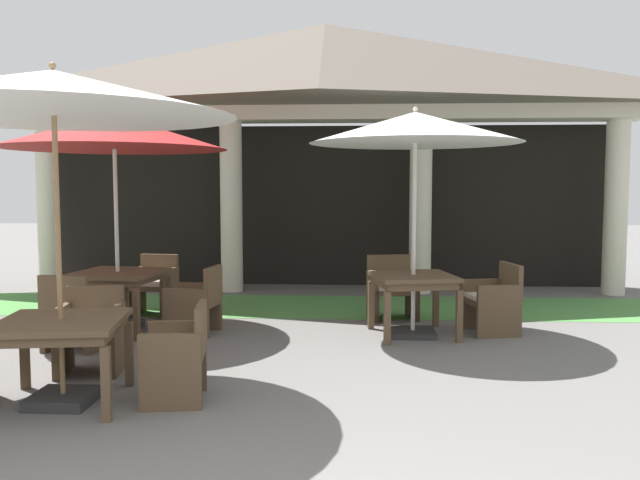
# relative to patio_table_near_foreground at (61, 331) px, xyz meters

# --- Properties ---
(background_pavilion) EXTENTS (11.01, 2.96, 4.57)m
(background_pavilion) POSITION_rel_patio_table_near_foreground_xyz_m (1.92, 6.06, 2.93)
(background_pavilion) COLOR beige
(background_pavilion) RESTS_ON ground
(lawn_strip) EXTENTS (12.81, 1.93, 0.01)m
(lawn_strip) POSITION_rel_patio_table_near_foreground_xyz_m (1.92, 4.58, -0.62)
(lawn_strip) COLOR #519347
(lawn_strip) RESTS_ON ground
(patio_table_near_foreground) EXTENTS (1.13, 1.13, 0.72)m
(patio_table_near_foreground) POSITION_rel_patio_table_near_foreground_xyz_m (0.00, 0.00, 0.00)
(patio_table_near_foreground) COLOR brown
(patio_table_near_foreground) RESTS_ON ground
(patio_umbrella_near_foreground) EXTENTS (2.96, 2.96, 2.82)m
(patio_umbrella_near_foreground) POSITION_rel_patio_table_near_foreground_xyz_m (0.00, -0.00, 1.93)
(patio_umbrella_near_foreground) COLOR #2D2D2D
(patio_umbrella_near_foreground) RESTS_ON ground
(patio_chair_near_foreground_north) EXTENTS (0.66, 0.62, 0.83)m
(patio_chair_near_foreground_north) POSITION_rel_patio_table_near_foreground_xyz_m (-0.15, 0.94, -0.22)
(patio_chair_near_foreground_north) COLOR brown
(patio_chair_near_foreground_north) RESTS_ON ground
(patio_chair_near_foreground_east) EXTENTS (0.59, 0.65, 0.83)m
(patio_chair_near_foreground_east) POSITION_rel_patio_table_near_foreground_xyz_m (0.94, 0.15, -0.23)
(patio_chair_near_foreground_east) COLOR brown
(patio_chair_near_foreground_east) RESTS_ON ground
(patio_table_mid_left) EXTENTS (1.10, 1.10, 0.76)m
(patio_table_mid_left) POSITION_rel_patio_table_near_foreground_xyz_m (3.15, 2.70, 0.03)
(patio_table_mid_left) COLOR brown
(patio_table_mid_left) RESTS_ON ground
(patio_umbrella_mid_left) EXTENTS (2.56, 2.56, 2.77)m
(patio_umbrella_mid_left) POSITION_rel_patio_table_near_foreground_xyz_m (3.15, 2.70, 1.88)
(patio_umbrella_mid_left) COLOR #2D2D2D
(patio_umbrella_mid_left) RESTS_ON ground
(patio_chair_mid_left_north) EXTENTS (0.72, 0.64, 0.87)m
(patio_chair_mid_left_north) POSITION_rel_patio_table_near_foreground_xyz_m (2.95, 3.71, -0.22)
(patio_chair_mid_left_north) COLOR brown
(patio_chair_mid_left_north) RESTS_ON ground
(patio_chair_mid_left_east) EXTENTS (0.67, 0.70, 0.87)m
(patio_chair_mid_left_east) POSITION_rel_patio_table_near_foreground_xyz_m (4.17, 2.90, -0.22)
(patio_chair_mid_left_east) COLOR brown
(patio_chair_mid_left_east) RESTS_ON ground
(patio_table_mid_right) EXTENTS (1.15, 1.15, 0.75)m
(patio_table_mid_right) POSITION_rel_patio_table_near_foreground_xyz_m (-0.56, 2.79, 0.04)
(patio_table_mid_right) COLOR brown
(patio_table_mid_right) RESTS_ON ground
(patio_umbrella_mid_right) EXTENTS (2.79, 2.79, 2.78)m
(patio_umbrella_mid_right) POSITION_rel_patio_table_near_foreground_xyz_m (-0.56, 2.79, 1.86)
(patio_umbrella_mid_right) COLOR #2D2D2D
(patio_umbrella_mid_right) RESTS_ON ground
(patio_chair_mid_right_north) EXTENTS (0.65, 0.62, 0.85)m
(patio_chair_mid_right_north) POSITION_rel_patio_table_near_foreground_xyz_m (-0.43, 3.81, -0.22)
(patio_chair_mid_right_north) COLOR brown
(patio_chair_mid_right_north) RESTS_ON ground
(patio_chair_mid_right_east) EXTENTS (0.64, 0.61, 0.84)m
(patio_chair_mid_right_east) POSITION_rel_patio_table_near_foreground_xyz_m (0.47, 2.66, -0.24)
(patio_chair_mid_right_east) COLOR brown
(patio_chair_mid_right_east) RESTS_ON ground
(patio_chair_mid_right_south) EXTENTS (0.64, 0.56, 0.86)m
(patio_chair_mid_right_south) POSITION_rel_patio_table_near_foreground_xyz_m (-0.69, 1.76, -0.20)
(patio_chair_mid_right_south) COLOR brown
(patio_chair_mid_right_south) RESTS_ON ground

